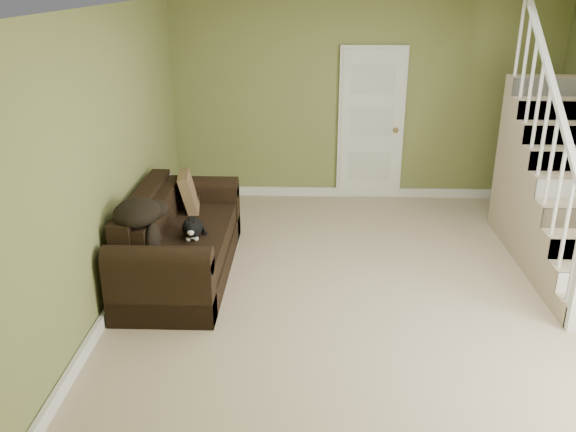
# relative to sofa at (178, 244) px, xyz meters

# --- Properties ---
(floor) EXTENTS (5.00, 5.50, 0.01)m
(floor) POSITION_rel_sofa_xyz_m (2.02, -0.33, -0.32)
(floor) COLOR tan
(floor) RESTS_ON ground
(ceiling) EXTENTS (5.00, 5.50, 0.01)m
(ceiling) POSITION_rel_sofa_xyz_m (2.02, -0.33, 2.28)
(ceiling) COLOR white
(ceiling) RESTS_ON wall_back
(wall_back) EXTENTS (5.00, 0.04, 2.60)m
(wall_back) POSITION_rel_sofa_xyz_m (2.02, 2.42, 0.98)
(wall_back) COLOR olive
(wall_back) RESTS_ON floor
(wall_front) EXTENTS (5.00, 0.04, 2.60)m
(wall_front) POSITION_rel_sofa_xyz_m (2.02, -3.08, 0.98)
(wall_front) COLOR olive
(wall_front) RESTS_ON floor
(wall_left) EXTENTS (0.04, 5.50, 2.60)m
(wall_left) POSITION_rel_sofa_xyz_m (-0.48, -0.33, 0.98)
(wall_left) COLOR olive
(wall_left) RESTS_ON floor
(baseboard_back) EXTENTS (5.00, 0.04, 0.12)m
(baseboard_back) POSITION_rel_sofa_xyz_m (2.02, 2.39, -0.26)
(baseboard_back) COLOR white
(baseboard_back) RESTS_ON floor
(baseboard_left) EXTENTS (0.04, 5.50, 0.12)m
(baseboard_left) POSITION_rel_sofa_xyz_m (-0.45, -0.33, -0.26)
(baseboard_left) COLOR white
(baseboard_left) RESTS_ON floor
(door) EXTENTS (0.86, 0.12, 2.02)m
(door) POSITION_rel_sofa_xyz_m (2.12, 2.38, 0.68)
(door) COLOR white
(door) RESTS_ON floor
(staircase) EXTENTS (1.00, 2.51, 2.82)m
(staircase) POSITION_rel_sofa_xyz_m (4.01, 0.64, 0.32)
(staircase) COLOR tan
(staircase) RESTS_ON floor
(sofa) EXTENTS (0.93, 2.15, 0.85)m
(sofa) POSITION_rel_sofa_xyz_m (0.00, 0.00, 0.00)
(sofa) COLOR black
(sofa) RESTS_ON floor
(side_table) EXTENTS (0.59, 0.59, 0.80)m
(side_table) POSITION_rel_sofa_xyz_m (-0.15, 0.86, -0.03)
(side_table) COLOR black
(side_table) RESTS_ON floor
(cat) EXTENTS (0.28, 0.52, 0.25)m
(cat) POSITION_rel_sofa_xyz_m (0.18, -0.14, 0.23)
(cat) COLOR black
(cat) RESTS_ON sofa
(banana) EXTENTS (0.14, 0.17, 0.05)m
(banana) POSITION_rel_sofa_xyz_m (0.18, -0.52, 0.16)
(banana) COLOR gold
(banana) RESTS_ON sofa
(throw_pillow) EXTENTS (0.27, 0.46, 0.45)m
(throw_pillow) POSITION_rel_sofa_xyz_m (0.01, 0.64, 0.32)
(throw_pillow) COLOR #4D2E1F
(throw_pillow) RESTS_ON sofa
(throw_blanket) EXTENTS (0.51, 0.61, 0.22)m
(throw_blanket) POSITION_rel_sofa_xyz_m (-0.21, -0.56, 0.56)
(throw_blanket) COLOR black
(throw_blanket) RESTS_ON sofa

